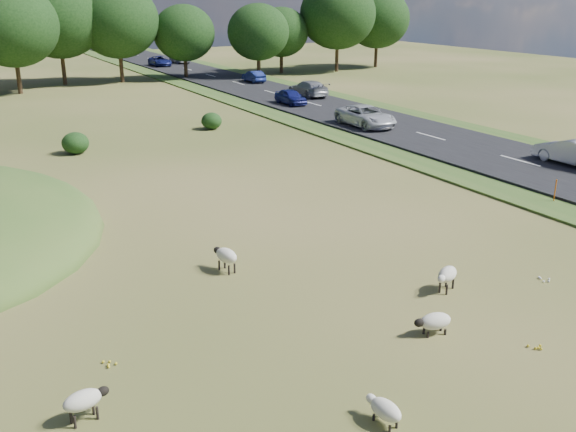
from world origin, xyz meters
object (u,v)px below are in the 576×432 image
object	(u,v)px
sheep_3	(84,400)
sheep_1	(447,275)
car_7	(291,97)
car_5	(180,58)
car_6	(572,152)
marker_post	(555,191)
car_1	(254,76)
sheep_0	(385,409)
sheep_2	(226,255)
car_3	(160,61)
sheep_4	(434,321)
car_4	(366,116)
car_2	(308,88)

from	to	relation	value
sheep_3	sheep_1	bearing A→B (deg)	-3.97
sheep_1	car_7	bearing A→B (deg)	-137.57
car_5	car_6	size ratio (longest dim) A/B	1.05
marker_post	car_1	xyz separation A→B (m)	(6.26, 46.06, 0.27)
car_1	car_7	world-z (taller)	car_7
sheep_0	sheep_2	size ratio (longest dim) A/B	0.87
sheep_1	car_3	world-z (taller)	car_3
sheep_3	sheep_4	bearing A→B (deg)	-14.48
sheep_3	car_1	xyz separation A→B (m)	(29.94, 52.20, 0.30)
sheep_2	car_5	distance (m)	73.76
car_7	car_6	bearing A→B (deg)	-81.88
marker_post	car_1	bearing A→B (deg)	82.26
car_6	car_4	bearing A→B (deg)	-75.91
sheep_2	car_2	world-z (taller)	car_2
sheep_1	sheep_4	xyz separation A→B (m)	(-2.36, -2.08, -0.17)
marker_post	car_7	bearing A→B (deg)	85.41
sheep_4	car_3	world-z (taller)	car_3
sheep_0	sheep_4	size ratio (longest dim) A/B	0.90
sheep_3	car_1	world-z (taller)	car_1
sheep_2	car_2	bearing A→B (deg)	-47.53
car_5	car_7	distance (m)	39.65
marker_post	car_1	distance (m)	46.48
car_2	car_7	bearing A→B (deg)	41.43
car_3	car_5	size ratio (longest dim) A/B	0.99
sheep_4	car_3	size ratio (longest dim) A/B	0.27
marker_post	sheep_3	world-z (taller)	marker_post
marker_post	car_4	world-z (taller)	car_4
sheep_3	car_6	bearing A→B (deg)	9.13
sheep_2	car_7	distance (m)	36.26
car_5	car_7	xyz separation A→B (m)	(-3.80, -39.47, -0.02)
marker_post	car_3	distance (m)	67.62
marker_post	sheep_0	size ratio (longest dim) A/B	1.07
car_5	sheep_1	bearing A→B (deg)	76.83
sheep_2	sheep_1	bearing A→B (deg)	-143.83
car_3	car_7	xyz separation A→B (m)	(0.00, -36.87, 0.01)
sheep_2	sheep_4	distance (m)	8.07
sheep_4	car_6	bearing A→B (deg)	-139.94
car_7	sheep_0	bearing A→B (deg)	-116.33
car_6	car_1	bearing A→B (deg)	-90.00
car_3	marker_post	bearing A→B (deg)	-92.09
sheep_4	car_1	size ratio (longest dim) A/B	0.33
car_3	car_5	distance (m)	4.61
car_3	sheep_0	bearing A→B (deg)	-104.50
marker_post	sheep_4	world-z (taller)	marker_post
car_4	marker_post	bearing A→B (deg)	-97.31
sheep_3	car_2	bearing A→B (deg)	43.65
sheep_3	sheep_4	size ratio (longest dim) A/B	0.95
car_6	car_7	world-z (taller)	car_6
sheep_0	sheep_2	distance (m)	9.93
sheep_2	sheep_3	distance (m)	9.08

